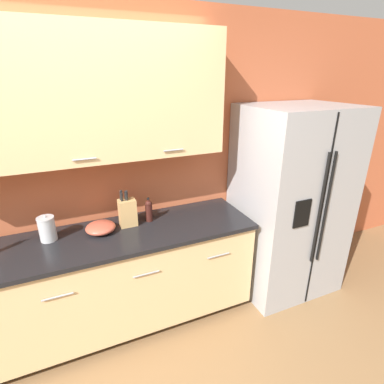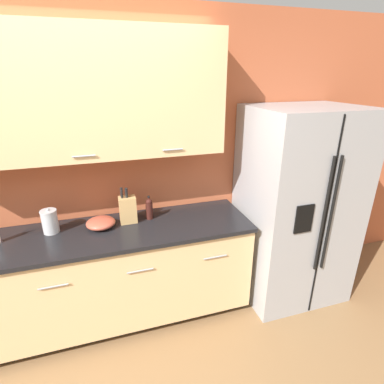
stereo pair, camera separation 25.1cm
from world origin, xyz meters
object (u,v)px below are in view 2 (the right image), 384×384
(refrigerator, at_px, (296,206))
(mixing_bowl, at_px, (101,223))
(knife_block, at_px, (128,209))
(oil_bottle, at_px, (149,208))
(steel_canister, at_px, (50,221))

(refrigerator, relative_size, mixing_bowl, 7.83)
(knife_block, relative_size, oil_bottle, 1.50)
(steel_canister, relative_size, mixing_bowl, 0.88)
(refrigerator, bearing_deg, oil_bottle, 171.96)
(mixing_bowl, bearing_deg, knife_block, 7.87)
(steel_canister, xyz_separation_m, mixing_bowl, (0.38, -0.04, -0.05))
(steel_canister, distance_m, mixing_bowl, 0.38)
(oil_bottle, bearing_deg, knife_block, -177.20)
(refrigerator, height_order, mixing_bowl, refrigerator)
(refrigerator, height_order, oil_bottle, refrigerator)
(steel_canister, height_order, mixing_bowl, steel_canister)
(oil_bottle, height_order, steel_canister, oil_bottle)
(oil_bottle, relative_size, mixing_bowl, 0.91)
(knife_block, xyz_separation_m, steel_canister, (-0.61, 0.00, -0.02))
(refrigerator, relative_size, oil_bottle, 8.62)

